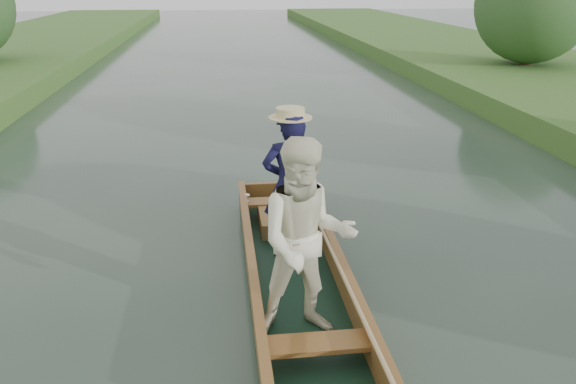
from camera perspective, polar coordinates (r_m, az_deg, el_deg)
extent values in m
plane|color=#283D30|center=(6.81, 0.62, -9.29)|extent=(120.00, 120.00, 0.00)
cylinder|color=#47331E|center=(21.53, 23.16, 13.13)|extent=(0.44, 0.44, 2.19)
sphere|color=#2B4F1F|center=(21.41, 23.75, 17.07)|extent=(3.89, 3.89, 3.89)
sphere|color=#2B4F1F|center=(21.99, 24.60, 15.95)|extent=(2.20, 2.20, 2.20)
cube|color=black|center=(6.79, 0.62, -9.00)|extent=(1.10, 5.00, 0.08)
cube|color=brown|center=(6.66, -3.76, -7.76)|extent=(0.08, 5.00, 0.32)
cube|color=brown|center=(6.78, 4.94, -7.24)|extent=(0.08, 5.00, 0.32)
cube|color=brown|center=(8.92, -1.46, -0.01)|extent=(1.10, 0.08, 0.32)
cube|color=brown|center=(6.57, -3.80, -6.38)|extent=(0.10, 5.00, 0.04)
cube|color=brown|center=(6.69, 4.99, -5.88)|extent=(0.10, 5.00, 0.04)
cube|color=brown|center=(8.38, -1.08, -0.99)|extent=(0.94, 0.30, 0.05)
cube|color=brown|center=(5.33, 2.99, -15.12)|extent=(0.94, 0.30, 0.05)
imported|color=#121034|center=(6.92, 0.23, 0.58)|extent=(0.71, 0.48, 1.89)
cylinder|color=beige|center=(6.66, 0.24, 7.88)|extent=(0.52, 0.52, 0.12)
imported|color=white|center=(5.36, 1.87, -4.95)|extent=(0.98, 0.77, 2.02)
cube|color=#994D31|center=(8.06, 0.11, -2.75)|extent=(0.85, 0.90, 0.22)
sphere|color=tan|center=(7.92, 2.11, -1.52)|extent=(0.19, 0.19, 0.19)
sphere|color=tan|center=(7.86, 2.13, -0.58)|extent=(0.14, 0.14, 0.14)
sphere|color=tan|center=(7.83, 1.76, -0.18)|extent=(0.05, 0.05, 0.05)
sphere|color=tan|center=(7.85, 2.52, -0.15)|extent=(0.05, 0.05, 0.05)
sphere|color=tan|center=(7.81, 2.20, -0.83)|extent=(0.06, 0.06, 0.06)
sphere|color=tan|center=(7.88, 1.52, -1.41)|extent=(0.07, 0.07, 0.07)
sphere|color=tan|center=(7.91, 2.74, -1.35)|extent=(0.07, 0.07, 0.07)
sphere|color=tan|center=(7.92, 1.79, -2.15)|extent=(0.08, 0.08, 0.08)
sphere|color=tan|center=(7.94, 2.47, -2.12)|extent=(0.08, 0.08, 0.08)
cylinder|color=silver|center=(8.34, -4.18, -0.93)|extent=(0.07, 0.07, 0.01)
cylinder|color=silver|center=(8.32, -4.18, -0.68)|extent=(0.01, 0.01, 0.08)
ellipsoid|color=silver|center=(8.30, -4.19, -0.33)|extent=(0.09, 0.09, 0.05)
cylinder|color=tan|center=(6.38, 4.88, -6.88)|extent=(0.04, 4.47, 0.20)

